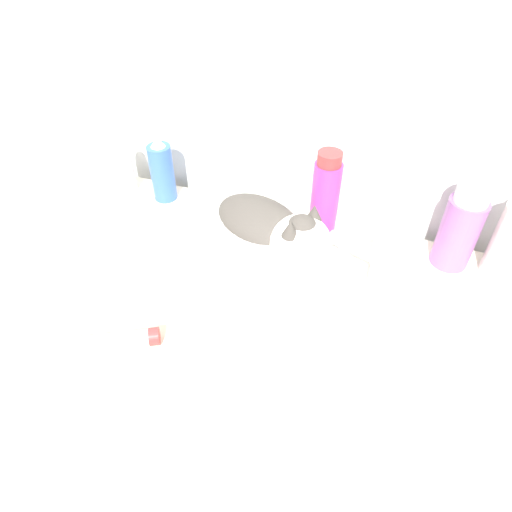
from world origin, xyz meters
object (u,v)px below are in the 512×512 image
(deodorant_stick, at_px, (125,166))
(cream_tube, at_px, (111,341))
(faucet, at_px, (378,262))
(spray_bottle_trigger, at_px, (162,171))
(cat, at_px, (265,237))
(mouthwash_bottle, at_px, (460,228))
(shampoo_bottle_tall, at_px, (325,197))
(soap_pump_bottle, at_px, (511,241))

(deodorant_stick, relative_size, cream_tube, 0.81)
(faucet, height_order, cream_tube, faucet)
(deodorant_stick, xyz_separation_m, spray_bottle_trigger, (0.11, -0.00, 0.01))
(cat, height_order, faucet, cat)
(faucet, height_order, mouthwash_bottle, mouthwash_bottle)
(cream_tube, bearing_deg, cat, 47.37)
(mouthwash_bottle, xyz_separation_m, cream_tube, (-0.56, -0.45, -0.08))
(shampoo_bottle_tall, bearing_deg, cream_tube, -121.20)
(faucet, bearing_deg, cream_tube, 18.38)
(shampoo_bottle_tall, bearing_deg, soap_pump_bottle, 0.00)
(soap_pump_bottle, height_order, cream_tube, soap_pump_bottle)
(deodorant_stick, bearing_deg, shampoo_bottle_tall, 0.00)
(faucet, distance_m, soap_pump_bottle, 0.28)
(deodorant_stick, distance_m, shampoo_bottle_tall, 0.52)
(cat, height_order, mouthwash_bottle, cat)
(spray_bottle_trigger, relative_size, mouthwash_bottle, 0.86)
(cat, height_order, deodorant_stick, cat)
(soap_pump_bottle, bearing_deg, deodorant_stick, 180.00)
(cat, xyz_separation_m, mouthwash_bottle, (0.35, 0.22, -0.05))
(shampoo_bottle_tall, bearing_deg, spray_bottle_trigger, -180.00)
(deodorant_stick, distance_m, cream_tube, 0.51)
(mouthwash_bottle, bearing_deg, cream_tube, -141.08)
(cat, bearing_deg, cream_tube, -108.12)
(faucet, distance_m, shampoo_bottle_tall, 0.20)
(soap_pump_bottle, bearing_deg, cat, -153.58)
(faucet, relative_size, spray_bottle_trigger, 0.90)
(soap_pump_bottle, bearing_deg, shampoo_bottle_tall, 180.00)
(cat, relative_size, deodorant_stick, 2.26)
(faucet, distance_m, cream_tube, 0.52)
(faucet, relative_size, mouthwash_bottle, 0.78)
(deodorant_stick, bearing_deg, mouthwash_bottle, 0.00)
(mouthwash_bottle, bearing_deg, faucet, -134.28)
(deodorant_stick, distance_m, spray_bottle_trigger, 0.11)
(cat, distance_m, mouthwash_bottle, 0.41)
(soap_pump_bottle, distance_m, shampoo_bottle_tall, 0.38)
(deodorant_stick, xyz_separation_m, cream_tube, (0.24, -0.45, -0.05))
(soap_pump_bottle, height_order, mouthwash_bottle, soap_pump_bottle)
(shampoo_bottle_tall, relative_size, cream_tube, 1.24)
(soap_pump_bottle, xyz_separation_m, shampoo_bottle_tall, (-0.38, 0.00, 0.01))
(shampoo_bottle_tall, bearing_deg, faucet, -45.44)
(deodorant_stick, bearing_deg, cream_tube, -61.41)
(cat, bearing_deg, faucet, 44.79)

